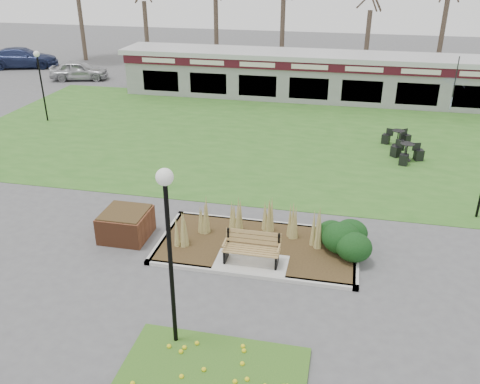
% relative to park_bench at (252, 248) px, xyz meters
% --- Properties ---
extents(ground, '(100.00, 100.00, 0.00)m').
position_rel_park_bench_xyz_m(ground, '(0.00, -0.25, -0.59)').
color(ground, '#515154').
rests_on(ground, ground).
extents(lawn, '(34.00, 16.00, 0.02)m').
position_rel_park_bench_xyz_m(lawn, '(0.00, 11.75, -0.58)').
color(lawn, '#2F6620').
rests_on(lawn, ground).
extents(flower_bed, '(4.20, 3.00, 0.16)m').
position_rel_park_bench_xyz_m(flower_bed, '(0.00, -4.85, -0.52)').
color(flower_bed, '#2B5E1B').
rests_on(flower_bed, ground).
extents(planting_bed, '(6.75, 3.40, 1.27)m').
position_rel_park_bench_xyz_m(planting_bed, '(1.27, 1.10, -0.22)').
color(planting_bed, '#372516').
rests_on(planting_bed, ground).
extents(park_bench, '(1.70, 0.66, 0.93)m').
position_rel_park_bench_xyz_m(park_bench, '(0.00, 0.00, 0.00)').
color(park_bench, tan).
rests_on(park_bench, ground).
extents(brick_planter, '(1.50, 1.50, 0.95)m').
position_rel_park_bench_xyz_m(brick_planter, '(-4.40, 0.75, -0.11)').
color(brick_planter, brown).
rests_on(brick_planter, ground).
extents(food_pavilion, '(24.60, 3.40, 2.90)m').
position_rel_park_bench_xyz_m(food_pavilion, '(0.00, 19.71, 0.89)').
color(food_pavilion, gray).
rests_on(food_pavilion, ground).
extents(lamp_post_near_left, '(0.38, 0.38, 4.61)m').
position_rel_park_bench_xyz_m(lamp_post_near_left, '(-1.16, -3.75, 2.77)').
color(lamp_post_near_left, black).
rests_on(lamp_post_near_left, ground).
extents(lamp_post_far_left, '(0.32, 0.32, 3.86)m').
position_rel_park_bench_xyz_m(lamp_post_far_left, '(-14.00, 11.78, 2.22)').
color(lamp_post_far_left, black).
rests_on(lamp_post_far_left, ground).
extents(bistro_set_b, '(1.48, 1.46, 0.81)m').
position_rel_park_bench_xyz_m(bistro_set_b, '(5.23, 9.79, -0.30)').
color(bistro_set_b, black).
rests_on(bistro_set_b, ground).
extents(bistro_set_c, '(1.43, 1.36, 0.77)m').
position_rel_park_bench_xyz_m(bistro_set_c, '(4.96, 11.72, -0.31)').
color(bistro_set_c, black).
rests_on(bistro_set_c, ground).
extents(patio_umbrella, '(2.32, 2.35, 2.51)m').
position_rel_park_bench_xyz_m(patio_umbrella, '(8.00, 16.33, 1.00)').
color(patio_umbrella, black).
rests_on(patio_umbrella, ground).
extents(car_silver, '(4.43, 2.72, 1.41)m').
position_rel_park_bench_xyz_m(car_silver, '(-17.13, 21.40, 0.12)').
color(car_silver, '#AAAAAF').
rests_on(car_silver, ground).
extents(car_black, '(4.53, 2.79, 1.41)m').
position_rel_park_bench_xyz_m(car_black, '(-10.33, 20.75, 0.12)').
color(car_black, black).
rests_on(car_black, ground).
extents(car_blue, '(5.91, 3.84, 1.59)m').
position_rel_park_bench_xyz_m(car_blue, '(-23.77, 24.44, 0.21)').
color(car_blue, navy).
rests_on(car_blue, ground).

